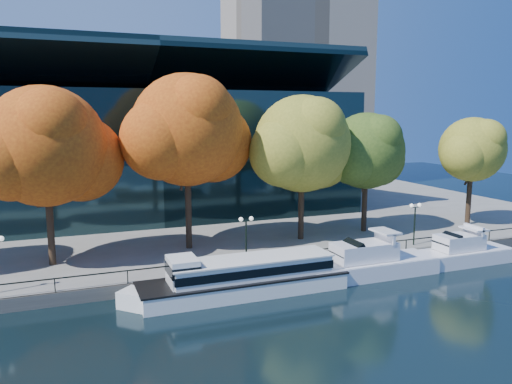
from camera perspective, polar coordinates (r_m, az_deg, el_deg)
name	(u,v)px	position (r m, az deg, el deg)	size (l,w,h in m)	color
ground	(269,293)	(38.42, 1.52, -11.47)	(160.00, 160.00, 0.00)	black
promenade	(171,205)	(72.11, -9.73, -1.50)	(90.00, 67.08, 1.00)	slate
railing	(254,257)	(40.67, -0.25, -7.43)	(88.20, 0.08, 0.99)	black
convention_building	(145,152)	(65.92, -12.52, 4.47)	(50.00, 24.57, 21.43)	black
office_tower	(294,8)	(99.62, 4.40, 20.27)	(22.50, 22.50, 65.90)	tan
tour_boat	(239,276)	(37.75, -1.92, -9.61)	(17.29, 3.86, 3.28)	white
cruiser_near	(364,263)	(42.66, 12.29, -7.93)	(13.02, 3.35, 3.77)	white
cruiser_far	(459,252)	(48.67, 22.17, -6.38)	(10.56, 2.93, 3.45)	white
tree_1	(48,149)	(43.41, -22.68, 4.57)	(12.16, 9.97, 14.68)	black
tree_2	(189,132)	(45.63, -7.63, 6.77)	(12.69, 10.41, 16.03)	black
tree_3	(304,146)	(49.00, 5.52, 5.27)	(11.83, 9.70, 14.24)	black
tree_4	(368,153)	(53.52, 12.66, 4.42)	(9.97, 8.17, 12.55)	black
tree_5	(473,151)	(60.51, 23.59, 4.32)	(8.93, 7.32, 12.04)	black
lamp_1	(246,229)	(41.22, -1.14, -4.27)	(1.26, 0.36, 4.03)	black
lamp_2	(415,214)	(49.59, 17.72, -2.44)	(1.26, 0.36, 4.03)	black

